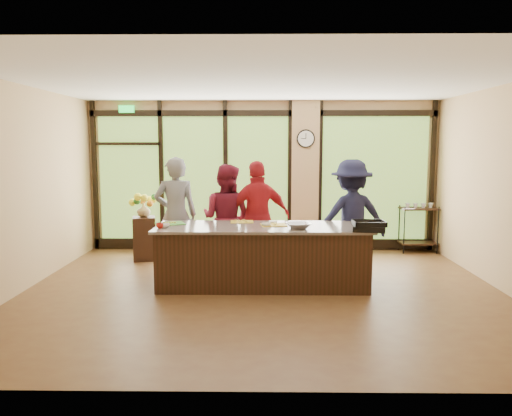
{
  "coord_description": "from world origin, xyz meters",
  "views": [
    {
      "loc": [
        0.0,
        -7.09,
        2.13
      ],
      "look_at": [
        -0.1,
        0.4,
        1.18
      ],
      "focal_mm": 35.0,
      "sensor_mm": 36.0,
      "label": 1
    }
  ],
  "objects_px": {
    "flower_stand": "(144,238)",
    "bar_cart": "(418,223)",
    "island_base": "(263,257)",
    "roasting_pan": "(369,228)",
    "cook_right": "(351,217)",
    "cook_left": "(176,215)"
  },
  "relations": [
    {
      "from": "flower_stand",
      "to": "bar_cart",
      "type": "bearing_deg",
      "value": -4.69
    },
    {
      "from": "island_base",
      "to": "roasting_pan",
      "type": "xyz_separation_m",
      "value": [
        1.5,
        -0.43,
        0.52
      ]
    },
    {
      "from": "flower_stand",
      "to": "cook_right",
      "type": "bearing_deg",
      "value": -27.72
    },
    {
      "from": "cook_left",
      "to": "flower_stand",
      "type": "relative_size",
      "value": 2.39
    },
    {
      "from": "cook_left",
      "to": "roasting_pan",
      "type": "relative_size",
      "value": 4.38
    },
    {
      "from": "cook_left",
      "to": "flower_stand",
      "type": "height_order",
      "value": "cook_left"
    },
    {
      "from": "cook_left",
      "to": "roasting_pan",
      "type": "xyz_separation_m",
      "value": [
        2.95,
        -1.25,
        -0.01
      ]
    },
    {
      "from": "cook_right",
      "to": "flower_stand",
      "type": "relative_size",
      "value": 2.35
    },
    {
      "from": "island_base",
      "to": "flower_stand",
      "type": "relative_size",
      "value": 3.84
    },
    {
      "from": "cook_left",
      "to": "flower_stand",
      "type": "xyz_separation_m",
      "value": [
        -0.75,
        0.86,
        -0.56
      ]
    },
    {
      "from": "roasting_pan",
      "to": "flower_stand",
      "type": "height_order",
      "value": "roasting_pan"
    },
    {
      "from": "cook_right",
      "to": "bar_cart",
      "type": "height_order",
      "value": "cook_right"
    },
    {
      "from": "roasting_pan",
      "to": "flower_stand",
      "type": "relative_size",
      "value": 0.55
    },
    {
      "from": "cook_right",
      "to": "flower_stand",
      "type": "height_order",
      "value": "cook_right"
    },
    {
      "from": "roasting_pan",
      "to": "bar_cart",
      "type": "distance_m",
      "value": 3.31
    },
    {
      "from": "cook_left",
      "to": "bar_cart",
      "type": "distance_m",
      "value": 4.85
    },
    {
      "from": "cook_left",
      "to": "island_base",
      "type": "bearing_deg",
      "value": 140.53
    },
    {
      "from": "island_base",
      "to": "roasting_pan",
      "type": "bearing_deg",
      "value": -15.96
    },
    {
      "from": "island_base",
      "to": "flower_stand",
      "type": "xyz_separation_m",
      "value": [
        -2.2,
        1.68,
        -0.04
      ]
    },
    {
      "from": "cook_left",
      "to": "flower_stand",
      "type": "bearing_deg",
      "value": -58.96
    },
    {
      "from": "island_base",
      "to": "cook_right",
      "type": "distance_m",
      "value": 1.7
    },
    {
      "from": "roasting_pan",
      "to": "bar_cart",
      "type": "bearing_deg",
      "value": 72.3
    }
  ]
}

